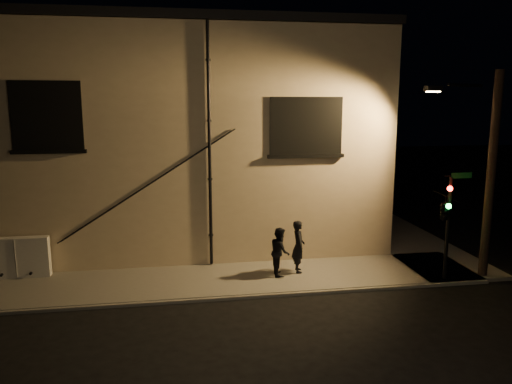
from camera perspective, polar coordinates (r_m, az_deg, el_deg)
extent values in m
plane|color=black|center=(15.58, 2.52, -11.78)|extent=(90.00, 90.00, 0.00)
cube|color=#68645E|center=(16.65, -8.90, -10.17)|extent=(20.00, 3.00, 0.12)
cube|color=#68645E|center=(24.76, 13.49, -3.41)|extent=(3.00, 16.00, 0.12)
cube|color=#CBB492|center=(23.15, -9.43, 6.30)|extent=(16.00, 12.00, 8.50)
cube|color=black|center=(23.24, -9.77, 17.17)|extent=(16.20, 12.20, 0.30)
cube|color=black|center=(17.53, -22.80, 8.06)|extent=(2.20, 0.10, 2.20)
cube|color=black|center=(17.54, -22.78, 8.06)|extent=(1.98, 0.05, 1.98)
cube|color=black|center=(17.70, 5.75, 7.54)|extent=(2.60, 0.10, 2.00)
cube|color=#A5B28C|center=(17.72, 5.74, 7.54)|extent=(2.38, 0.05, 1.78)
cylinder|color=black|center=(17.13, -5.33, 5.13)|extent=(0.11, 0.11, 8.30)
cylinder|color=black|center=(17.31, -12.55, 0.61)|extent=(5.96, 0.04, 3.75)
cylinder|color=black|center=(17.29, -12.16, 0.81)|extent=(5.96, 0.04, 3.75)
cube|color=silver|center=(18.30, -25.66, -6.77)|extent=(2.06, 0.35, 1.35)
imported|color=black|center=(17.04, 4.87, -6.20)|extent=(0.48, 0.68, 1.79)
imported|color=black|center=(16.72, 2.76, -6.80)|extent=(0.67, 0.83, 1.62)
cylinder|color=black|center=(17.30, 21.05, -3.93)|extent=(0.12, 0.12, 3.36)
imported|color=black|center=(16.93, 20.77, -1.73)|extent=(0.65, 2.06, 0.81)
sphere|color=#FF140C|center=(16.67, 21.29, 0.36)|extent=(0.17, 0.17, 0.17)
sphere|color=#14FF3F|center=(16.77, 21.16, -1.52)|extent=(0.17, 0.17, 0.17)
cube|color=#0C4C1E|center=(17.15, 22.44, 1.76)|extent=(0.70, 0.03, 0.18)
cylinder|color=black|center=(17.85, 25.25, 1.50)|extent=(0.28, 0.28, 6.84)
cylinder|color=black|center=(17.69, 22.81, 11.19)|extent=(1.74, 0.95, 0.10)
cube|color=black|center=(17.76, 19.61, 11.09)|extent=(0.55, 0.28, 0.18)
cube|color=#FFC672|center=(17.76, 19.59, 10.77)|extent=(0.42, 0.20, 0.04)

